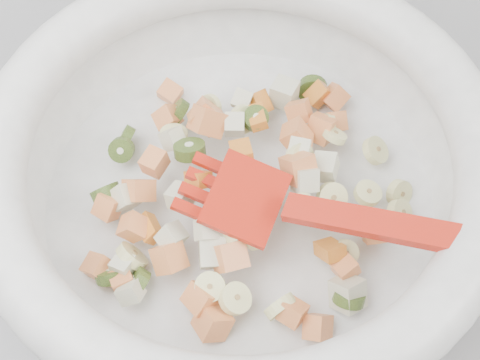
# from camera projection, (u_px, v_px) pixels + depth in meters

# --- Properties ---
(counter) EXTENTS (2.00, 0.60, 0.90)m
(counter) POSITION_uv_depth(u_px,v_px,m) (252.00, 336.00, 1.07)
(counter) COLOR gray
(counter) RESTS_ON ground
(mixing_bowl) EXTENTS (0.48, 0.44, 0.13)m
(mixing_bowl) POSITION_uv_depth(u_px,v_px,m) (240.00, 170.00, 0.61)
(mixing_bowl) COLOR white
(mixing_bowl) RESTS_ON counter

